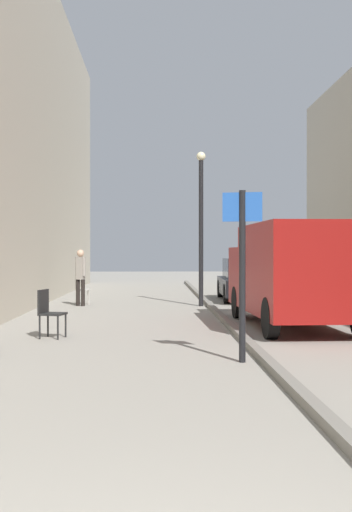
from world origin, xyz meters
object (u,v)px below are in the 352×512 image
at_px(parked_car, 247,280).
at_px(cafe_chair_near_window, 80,287).
at_px(delivery_van, 292,272).
at_px(street_sign_post, 242,260).
at_px(lamp_post, 201,218).
at_px(pedestrian_main_foreground, 80,273).
at_px(cafe_chair_by_doorway, 49,310).

bearing_deg(parked_car, cafe_chair_near_window, -163.88).
distance_m(delivery_van, street_sign_post, 4.78).
height_order(parked_car, lamp_post, lamp_post).
distance_m(pedestrian_main_foreground, lamp_post, 4.11).
xyz_separation_m(lamp_post, cafe_chair_by_doorway, (-3.48, -7.15, -2.18)).
height_order(parked_car, street_sign_post, street_sign_post).
bearing_deg(delivery_van, street_sign_post, -113.05).
bearing_deg(cafe_chair_near_window, lamp_post, 66.81).
relative_size(delivery_van, parked_car, 1.29).
distance_m(lamp_post, cafe_chair_by_doorway, 8.25).
relative_size(lamp_post, cafe_chair_near_window, 5.06).
height_order(street_sign_post, cafe_chair_by_doorway, street_sign_post).
bearing_deg(cafe_chair_by_doorway, parked_car, 165.84).
distance_m(parked_car, lamp_post, 3.50).
bearing_deg(pedestrian_main_foreground, cafe_chair_by_doorway, -65.79).
bearing_deg(cafe_chair_by_doorway, pedestrian_main_foreground, -163.14).
height_order(parked_car, cafe_chair_by_doorway, parked_car).
xyz_separation_m(pedestrian_main_foreground, delivery_van, (5.36, -5.70, 0.22)).
height_order(delivery_van, cafe_chair_near_window, delivery_van).
distance_m(delivery_van, lamp_post, 5.94).
xyz_separation_m(delivery_van, cafe_chair_by_doorway, (-5.11, -1.64, -0.68)).
bearing_deg(lamp_post, parked_car, 52.18).
distance_m(parked_car, street_sign_post, 12.39).
distance_m(pedestrian_main_foreground, parked_car, 5.87).
distance_m(street_sign_post, cafe_chair_near_window, 11.47).
bearing_deg(lamp_post, street_sign_post, -90.52).
xyz_separation_m(parked_car, lamp_post, (-1.76, -2.26, 2.01)).
bearing_deg(parked_car, pedestrian_main_foreground, -157.46).
xyz_separation_m(delivery_van, cafe_chair_near_window, (-5.46, 6.35, -0.68)).
relative_size(street_sign_post, lamp_post, 0.55).
xyz_separation_m(parked_car, cafe_chair_by_doorway, (-5.23, -9.41, -0.17)).
bearing_deg(cafe_chair_near_window, pedestrian_main_foreground, -2.15).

